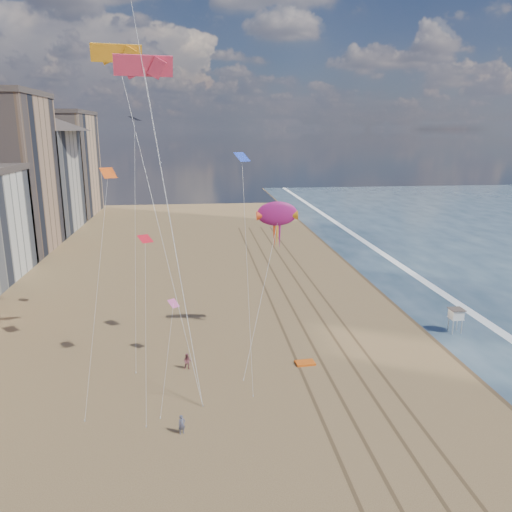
# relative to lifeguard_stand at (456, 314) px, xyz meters

# --- Properties ---
(wet_sand) EXTENTS (260.00, 260.00, 0.00)m
(wet_sand) POSITION_rel_lifeguard_stand_xyz_m (1.03, 14.25, -2.15)
(wet_sand) COLOR #42301E
(wet_sand) RESTS_ON ground
(foam) EXTENTS (260.00, 260.00, 0.00)m
(foam) POSITION_rel_lifeguard_stand_xyz_m (5.23, 14.25, -2.14)
(foam) COLOR white
(foam) RESTS_ON ground
(tracks) EXTENTS (7.68, 120.00, 0.01)m
(tracks) POSITION_rel_lifeguard_stand_xyz_m (-15.42, 4.25, -2.14)
(tracks) COLOR brown
(tracks) RESTS_ON ground
(lifeguard_stand) EXTENTS (1.54, 1.54, 2.79)m
(lifeguard_stand) POSITION_rel_lifeguard_stand_xyz_m (0.00, 0.00, 0.00)
(lifeguard_stand) COLOR silver
(lifeguard_stand) RESTS_ON ground
(grounded_kite) EXTENTS (1.98, 1.37, 0.21)m
(grounded_kite) POSITION_rel_lifeguard_stand_xyz_m (-18.47, -5.79, -2.04)
(grounded_kite) COLOR orange
(grounded_kite) RESTS_ON ground
(show_kite) EXTENTS (4.50, 5.52, 17.05)m
(show_kite) POSITION_rel_lifeguard_stand_xyz_m (-20.21, 1.62, 11.49)
(show_kite) COLOR #981764
(show_kite) RESTS_ON ground
(kite_flyer_a) EXTENTS (0.66, 0.57, 1.53)m
(kite_flyer_a) POSITION_rel_lifeguard_stand_xyz_m (-30.12, -16.04, -1.38)
(kite_flyer_a) COLOR #4E5065
(kite_flyer_a) RESTS_ON ground
(kite_flyer_b) EXTENTS (0.84, 0.70, 1.60)m
(kite_flyer_b) POSITION_rel_lifeguard_stand_xyz_m (-29.86, -5.58, -1.35)
(kite_flyer_b) COLOR brown
(kite_flyer_b) RESTS_ON ground
(small_kites) EXTENTS (14.14, 11.80, 18.33)m
(small_kites) POSITION_rel_lifeguard_stand_xyz_m (-32.01, -1.77, 14.51)
(small_kites) COLOR red
(small_kites) RESTS_ON ground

